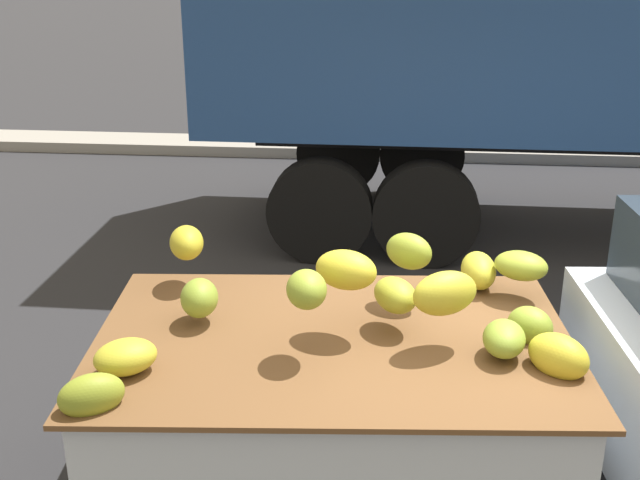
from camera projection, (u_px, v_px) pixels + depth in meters
ground at (469, 468)px, 5.09m from camera, size 220.00×220.00×0.00m
curb_strip at (429, 150)px, 12.31m from camera, size 80.00×0.80×0.16m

